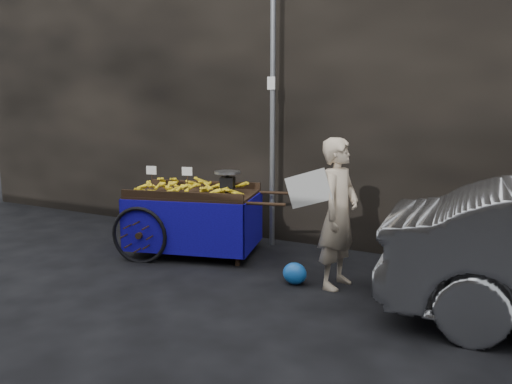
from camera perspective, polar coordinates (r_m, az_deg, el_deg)
The scene contains 6 objects.
ground at distance 6.68m, azimuth -5.54°, elevation -8.35°, with size 80.00×80.00×0.00m, color black.
building_wall at distance 8.49m, azimuth 6.52°, elevation 12.59°, with size 13.50×2.00×5.00m.
street_pole at distance 7.33m, azimuth 1.92°, elevation 9.24°, with size 0.12×0.10×4.00m.
banana_cart at distance 7.08m, azimuth -7.49°, elevation -0.77°, with size 2.54×1.63×1.28m.
vendor at distance 5.77m, azimuth 9.40°, elevation -2.43°, with size 0.82×0.68×1.73m.
plastic_bag at distance 5.97m, azimuth 4.45°, elevation -9.27°, with size 0.29×0.23×0.26m, color blue.
Camera 1 is at (3.56, -5.26, 2.07)m, focal length 35.00 mm.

